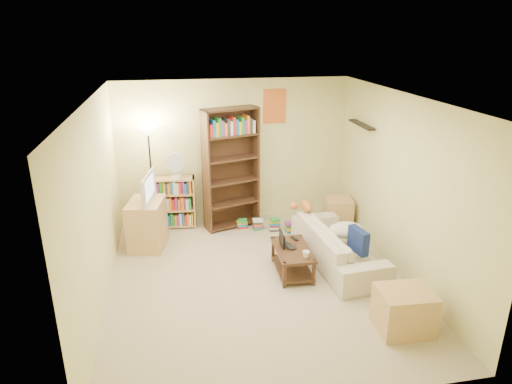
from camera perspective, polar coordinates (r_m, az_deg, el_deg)
room at (r=5.78m, az=0.27°, el=2.98°), size 4.50×4.54×2.52m
sofa at (r=6.86m, az=10.18°, el=-6.53°), size 2.08×1.09×0.57m
navy_pillow at (r=6.46m, az=12.66°, el=-5.93°), size 0.18×0.39×0.34m
cream_blanket at (r=6.87m, az=11.18°, el=-4.68°), size 0.52×0.37×0.22m
tabby_cat at (r=7.25m, az=6.04°, el=-1.72°), size 0.45×0.19×0.15m
coffee_table at (r=6.53m, az=4.59°, el=-8.16°), size 0.49×0.87×0.38m
laptop at (r=6.53m, az=4.31°, el=-6.61°), size 0.42×0.39×0.02m
laptop_screen at (r=6.46m, az=3.26°, el=-5.88°), size 0.02×0.29×0.19m
mug at (r=6.22m, az=6.26°, el=-7.75°), size 0.11×0.11×0.09m
tv_remote at (r=6.73m, az=4.83°, el=-5.82°), size 0.09×0.16×0.02m
tv_stand at (r=7.41m, az=-13.46°, el=-3.90°), size 0.64×0.80×0.76m
television at (r=7.19m, az=-13.85°, el=0.49°), size 0.80×0.39×0.44m
tall_bookshelf at (r=7.69m, az=-3.13°, el=3.23°), size 0.99×0.58×2.08m
short_bookshelf at (r=8.00m, az=-10.11°, el=-1.29°), size 0.72×0.34×0.90m
desk_fan at (r=7.74m, az=-10.04°, el=3.34°), size 0.32×0.18×0.44m
floor_lamp at (r=7.57m, az=-13.19°, el=5.15°), size 0.31×0.31×1.81m
side_table at (r=8.07m, az=10.25°, el=-2.57°), size 0.52×0.52×0.52m
end_cabinet at (r=5.66m, az=18.03°, el=-13.89°), size 0.63×0.53×0.51m
book_stacks at (r=7.85m, az=2.51°, el=-4.20°), size 1.24×0.57×0.22m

